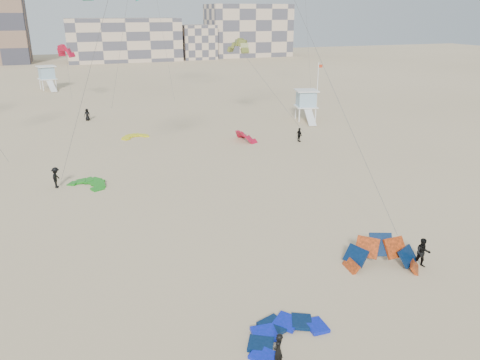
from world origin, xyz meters
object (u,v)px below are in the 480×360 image
object	(u,v)px
kite_ground_orange	(381,267)
kite_ground_blue	(285,337)
lifeguard_tower_near	(306,105)
kitesurfer_main	(278,351)

from	to	relation	value
kite_ground_orange	kite_ground_blue	bearing A→B (deg)	-132.87
kite_ground_blue	lifeguard_tower_near	bearing A→B (deg)	42.95
kitesurfer_main	kite_ground_blue	bearing A→B (deg)	-167.32
kite_ground_orange	kitesurfer_main	xyz separation A→B (m)	(-8.98, -5.38, 0.80)
kite_ground_orange	lifeguard_tower_near	world-z (taller)	lifeguard_tower_near
kite_ground_orange	kitesurfer_main	size ratio (longest dim) A/B	2.74
kite_ground_blue	kite_ground_orange	xyz separation A→B (m)	(7.91, 3.81, 0.00)
kite_ground_orange	kitesurfer_main	bearing A→B (deg)	-127.67
kite_ground_orange	kitesurfer_main	distance (m)	10.50
kitesurfer_main	lifeguard_tower_near	bearing A→B (deg)	-161.52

